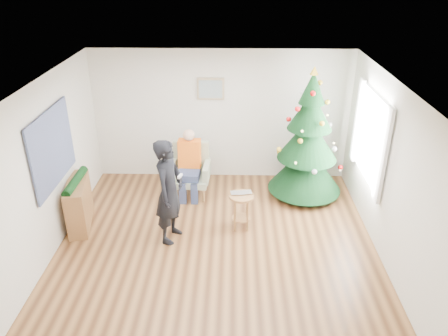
{
  "coord_description": "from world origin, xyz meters",
  "views": [
    {
      "loc": [
        0.25,
        -5.61,
        4.18
      ],
      "look_at": [
        0.1,
        0.6,
        1.1
      ],
      "focal_mm": 35.0,
      "sensor_mm": 36.0,
      "label": 1
    }
  ],
  "objects_px": {
    "stool": "(241,211)",
    "armchair": "(190,177)",
    "console": "(79,204)",
    "standing_man": "(169,191)",
    "christmas_tree": "(308,141)"
  },
  "relations": [
    {
      "from": "stool",
      "to": "armchair",
      "type": "distance_m",
      "value": 1.48
    },
    {
      "from": "stool",
      "to": "standing_man",
      "type": "height_order",
      "value": "standing_man"
    },
    {
      "from": "standing_man",
      "to": "console",
      "type": "relative_size",
      "value": 1.72
    },
    {
      "from": "christmas_tree",
      "to": "standing_man",
      "type": "relative_size",
      "value": 1.44
    },
    {
      "from": "christmas_tree",
      "to": "armchair",
      "type": "distance_m",
      "value": 2.29
    },
    {
      "from": "stool",
      "to": "console",
      "type": "relative_size",
      "value": 0.63
    },
    {
      "from": "standing_man",
      "to": "console",
      "type": "distance_m",
      "value": 1.69
    },
    {
      "from": "stool",
      "to": "standing_man",
      "type": "bearing_deg",
      "value": -164.25
    },
    {
      "from": "armchair",
      "to": "console",
      "type": "distance_m",
      "value": 2.07
    },
    {
      "from": "christmas_tree",
      "to": "armchair",
      "type": "xyz_separation_m",
      "value": [
        -2.16,
        -0.04,
        -0.75
      ]
    },
    {
      "from": "standing_man",
      "to": "console",
      "type": "bearing_deg",
      "value": 93.38
    },
    {
      "from": "armchair",
      "to": "standing_man",
      "type": "relative_size",
      "value": 0.58
    },
    {
      "from": "armchair",
      "to": "christmas_tree",
      "type": "bearing_deg",
      "value": 3.94
    },
    {
      "from": "christmas_tree",
      "to": "console",
      "type": "relative_size",
      "value": 2.47
    },
    {
      "from": "christmas_tree",
      "to": "armchair",
      "type": "bearing_deg",
      "value": -178.96
    }
  ]
}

